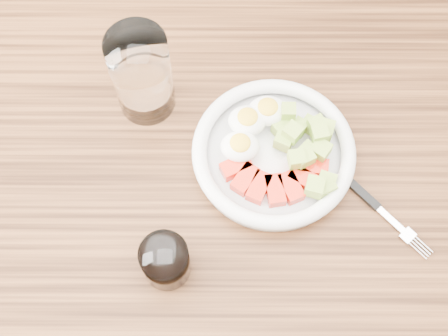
% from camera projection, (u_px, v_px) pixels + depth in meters
% --- Properties ---
extents(ground, '(4.00, 4.00, 0.00)m').
position_uv_depth(ground, '(228.00, 296.00, 1.55)').
color(ground, brown).
rests_on(ground, ground).
extents(dining_table, '(1.50, 0.90, 0.77)m').
position_uv_depth(dining_table, '(231.00, 208.00, 0.94)').
color(dining_table, brown).
rests_on(dining_table, ground).
extents(bowl, '(0.22, 0.22, 0.06)m').
position_uv_depth(bowl, '(274.00, 151.00, 0.84)').
color(bowl, white).
rests_on(bowl, dining_table).
extents(fork, '(0.12, 0.13, 0.01)m').
position_uv_depth(fork, '(369.00, 199.00, 0.83)').
color(fork, black).
rests_on(fork, dining_table).
extents(water_glass, '(0.08, 0.08, 0.14)m').
position_uv_depth(water_glass, '(142.00, 75.00, 0.83)').
color(water_glass, white).
rests_on(water_glass, dining_table).
extents(coffee_glass, '(0.06, 0.06, 0.07)m').
position_uv_depth(coffee_glass, '(166.00, 261.00, 0.77)').
color(coffee_glass, white).
rests_on(coffee_glass, dining_table).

